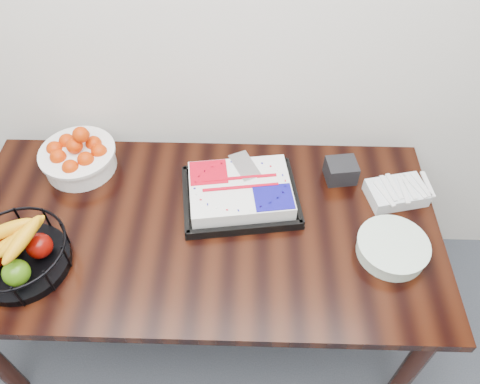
{
  "coord_description": "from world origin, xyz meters",
  "views": [
    {
      "loc": [
        0.18,
        0.94,
        2.16
      ],
      "look_at": [
        0.15,
        2.1,
        0.83
      ],
      "focal_mm": 35.0,
      "sensor_mm": 36.0,
      "label": 1
    }
  ],
  "objects_px": {
    "cake_tray": "(240,193)",
    "plate_stack": "(392,248)",
    "fruit_basket": "(18,253)",
    "tangerine_bowl": "(77,153)",
    "table": "(202,238)",
    "napkin_box": "(341,171)"
  },
  "relations": [
    {
      "from": "cake_tray",
      "to": "plate_stack",
      "type": "distance_m",
      "value": 0.59
    },
    {
      "from": "table",
      "to": "napkin_box",
      "type": "distance_m",
      "value": 0.62
    },
    {
      "from": "fruit_basket",
      "to": "plate_stack",
      "type": "bearing_deg",
      "value": 3.91
    },
    {
      "from": "cake_tray",
      "to": "tangerine_bowl",
      "type": "bearing_deg",
      "value": 166.7
    },
    {
      "from": "tangerine_bowl",
      "to": "fruit_basket",
      "type": "xyz_separation_m",
      "value": [
        -0.08,
        -0.48,
        -0.01
      ]
    },
    {
      "from": "cake_tray",
      "to": "napkin_box",
      "type": "xyz_separation_m",
      "value": [
        0.4,
        0.13,
        0.0
      ]
    },
    {
      "from": "tangerine_bowl",
      "to": "fruit_basket",
      "type": "relative_size",
      "value": 0.89
    },
    {
      "from": "table",
      "to": "cake_tray",
      "type": "relative_size",
      "value": 3.68
    },
    {
      "from": "table",
      "to": "napkin_box",
      "type": "bearing_deg",
      "value": 25.09
    },
    {
      "from": "cake_tray",
      "to": "plate_stack",
      "type": "bearing_deg",
      "value": -23.38
    },
    {
      "from": "plate_stack",
      "to": "cake_tray",
      "type": "bearing_deg",
      "value": 156.62
    },
    {
      "from": "tangerine_bowl",
      "to": "napkin_box",
      "type": "height_order",
      "value": "tangerine_bowl"
    },
    {
      "from": "napkin_box",
      "to": "fruit_basket",
      "type": "bearing_deg",
      "value": -158.59
    },
    {
      "from": "cake_tray",
      "to": "plate_stack",
      "type": "relative_size",
      "value": 1.92
    },
    {
      "from": "fruit_basket",
      "to": "plate_stack",
      "type": "distance_m",
      "value": 1.3
    },
    {
      "from": "table",
      "to": "cake_tray",
      "type": "bearing_deg",
      "value": 41.46
    },
    {
      "from": "plate_stack",
      "to": "napkin_box",
      "type": "relative_size",
      "value": 2.14
    },
    {
      "from": "fruit_basket",
      "to": "tangerine_bowl",
      "type": "bearing_deg",
      "value": 80.41
    },
    {
      "from": "plate_stack",
      "to": "napkin_box",
      "type": "xyz_separation_m",
      "value": [
        -0.14,
        0.36,
        0.01
      ]
    },
    {
      "from": "table",
      "to": "cake_tray",
      "type": "distance_m",
      "value": 0.23
    },
    {
      "from": "cake_tray",
      "to": "napkin_box",
      "type": "height_order",
      "value": "cake_tray"
    },
    {
      "from": "fruit_basket",
      "to": "napkin_box",
      "type": "xyz_separation_m",
      "value": [
        1.15,
        0.45,
        -0.03
      ]
    }
  ]
}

